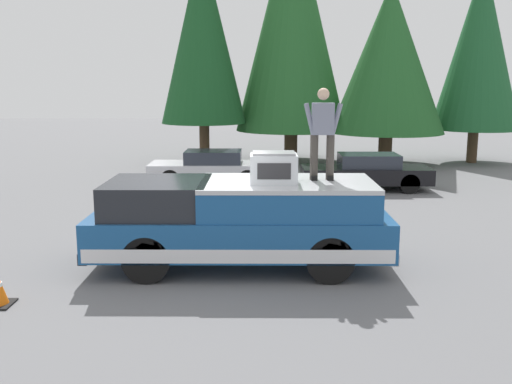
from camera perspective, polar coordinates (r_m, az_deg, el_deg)
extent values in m
plane|color=slate|center=(11.15, -5.38, -7.30)|extent=(90.00, 90.00, 0.00)
cube|color=navy|center=(10.90, -1.60, -3.85)|extent=(2.00, 5.50, 0.70)
cube|color=silver|center=(10.95, -1.59, -4.82)|extent=(2.01, 5.39, 0.24)
cube|color=black|center=(10.91, -9.58, -0.48)|extent=(1.84, 1.87, 0.60)
cube|color=navy|center=(10.77, 3.07, -0.71)|extent=(1.92, 3.19, 0.52)
cube|color=#B7BABF|center=(10.71, 3.09, 0.86)|extent=(1.94, 3.19, 0.08)
cube|color=#232326|center=(11.38, -15.31, -5.01)|extent=(1.96, 0.16, 0.20)
cube|color=#B2B5BA|center=(11.21, 12.35, -5.12)|extent=(1.96, 0.16, 0.20)
cylinder|color=black|center=(10.34, -10.68, -6.46)|extent=(0.30, 0.84, 0.84)
cylinder|color=black|center=(11.95, -9.14, -4.06)|extent=(0.30, 0.84, 0.84)
cylinder|color=black|center=(10.23, 7.28, -6.55)|extent=(0.30, 0.84, 0.84)
cylinder|color=black|center=(11.85, 6.30, -4.11)|extent=(0.30, 0.84, 0.84)
cube|color=silver|center=(10.48, 1.75, 2.31)|extent=(0.64, 0.84, 0.52)
cube|color=#2D2D30|center=(10.16, 1.79, 2.05)|extent=(0.01, 0.59, 0.29)
cube|color=#99999E|center=(10.44, 1.76, 3.83)|extent=(0.58, 0.76, 0.04)
cylinder|color=#423D38|center=(10.91, 7.29, 3.41)|extent=(0.15, 0.15, 0.84)
cube|color=black|center=(10.92, 7.27, 1.41)|extent=(0.26, 0.11, 0.08)
cylinder|color=#423D38|center=(10.88, 5.72, 3.43)|extent=(0.15, 0.15, 0.84)
cube|color=black|center=(10.89, 5.70, 1.42)|extent=(0.26, 0.11, 0.08)
cube|color=gray|center=(10.82, 6.58, 7.15)|extent=(0.24, 0.40, 0.58)
sphere|color=beige|center=(10.81, 6.63, 9.53)|extent=(0.22, 0.22, 0.22)
cylinder|color=gray|center=(10.82, 7.90, 7.12)|extent=(0.09, 0.23, 0.58)
cylinder|color=gray|center=(10.77, 5.29, 7.16)|extent=(0.09, 0.23, 0.58)
cube|color=black|center=(19.19, 10.66, 1.71)|extent=(1.64, 4.10, 0.50)
cube|color=#282D38|center=(19.14, 11.00, 3.06)|extent=(1.31, 1.89, 0.42)
cylinder|color=black|center=(18.33, 7.13, 0.82)|extent=(0.20, 0.62, 0.62)
cylinder|color=black|center=(19.74, 6.64, 1.54)|extent=(0.20, 0.62, 0.62)
cylinder|color=black|center=(18.80, 14.84, 0.79)|extent=(0.20, 0.62, 0.62)
cylinder|color=black|center=(20.17, 13.84, 1.50)|extent=(0.20, 0.62, 0.62)
cube|color=silver|center=(19.84, -4.47, 2.15)|extent=(1.64, 4.10, 0.50)
cube|color=#282D38|center=(19.76, -4.20, 3.47)|extent=(1.31, 1.89, 0.42)
cylinder|color=black|center=(19.31, -8.41, 1.29)|extent=(0.20, 0.62, 0.62)
cylinder|color=black|center=(20.71, -7.81, 1.95)|extent=(0.20, 0.62, 0.62)
cylinder|color=black|center=(19.09, -0.84, 1.30)|extent=(0.20, 0.62, 0.62)
cylinder|color=black|center=(20.51, -0.76, 1.96)|extent=(0.20, 0.62, 0.62)
cylinder|color=#4C3826|center=(26.91, 20.46, 4.26)|extent=(0.44, 0.44, 1.43)
cone|color=#1E562D|center=(26.82, 21.06, 13.23)|extent=(3.66, 3.66, 6.99)
cylinder|color=#4C3826|center=(25.22, 12.55, 4.19)|extent=(0.57, 0.57, 1.35)
cone|color=#235B28|center=(25.09, 12.91, 12.70)|extent=(4.76, 4.76, 6.13)
cylinder|color=#4C3826|center=(25.68, 3.43, 4.56)|extent=(0.57, 0.57, 1.36)
cone|color=#235B28|center=(25.66, 3.57, 16.62)|extent=(4.79, 4.79, 9.42)
cylinder|color=#4C3826|center=(24.69, -5.08, 4.74)|extent=(0.42, 0.42, 1.75)
cone|color=#194C23|center=(24.63, -5.25, 15.22)|extent=(3.52, 3.52, 7.26)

